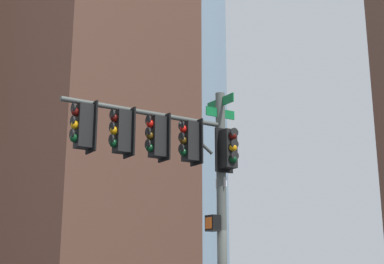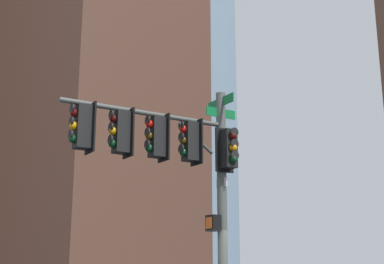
# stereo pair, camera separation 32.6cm
# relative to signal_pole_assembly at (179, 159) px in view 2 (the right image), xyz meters

# --- Properties ---
(signal_pole_assembly) EXTENTS (2.50, 4.41, 6.13)m
(signal_pole_assembly) POSITION_rel_signal_pole_assembly_xyz_m (0.00, 0.00, 0.00)
(signal_pole_assembly) COLOR #4C514C
(signal_pole_assembly) RESTS_ON ground_plane
(building_brick_midblock) EXTENTS (21.46, 18.84, 30.87)m
(building_brick_midblock) POSITION_rel_signal_pole_assembly_xyz_m (31.01, -25.43, 11.24)
(building_brick_midblock) COLOR brown
(building_brick_midblock) RESTS_ON ground_plane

